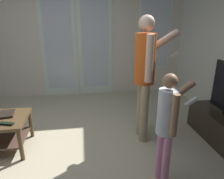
{
  "coord_description": "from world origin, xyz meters",
  "views": [
    {
      "loc": [
        0.51,
        -2.15,
        1.62
      ],
      "look_at": [
        0.84,
        0.14,
        0.82
      ],
      "focal_mm": 33.13,
      "sensor_mm": 36.0,
      "label": 1
    }
  ],
  "objects_px": {
    "person_adult": "(146,69)",
    "laptop_closed": "(0,115)",
    "dvd_remote_slim": "(7,124)",
    "person_child": "(167,121)"
  },
  "relations": [
    {
      "from": "person_child",
      "to": "dvd_remote_slim",
      "type": "relative_size",
      "value": 6.87
    },
    {
      "from": "person_child",
      "to": "dvd_remote_slim",
      "type": "height_order",
      "value": "person_child"
    },
    {
      "from": "person_child",
      "to": "dvd_remote_slim",
      "type": "bearing_deg",
      "value": 158.87
    },
    {
      "from": "laptop_closed",
      "to": "person_child",
      "type": "bearing_deg",
      "value": -35.53
    },
    {
      "from": "person_adult",
      "to": "dvd_remote_slim",
      "type": "height_order",
      "value": "person_adult"
    },
    {
      "from": "person_adult",
      "to": "laptop_closed",
      "type": "bearing_deg",
      "value": 178.29
    },
    {
      "from": "person_adult",
      "to": "laptop_closed",
      "type": "xyz_separation_m",
      "value": [
        -1.88,
        0.06,
        -0.55
      ]
    },
    {
      "from": "person_adult",
      "to": "dvd_remote_slim",
      "type": "xyz_separation_m",
      "value": [
        -1.72,
        -0.2,
        -0.55
      ]
    },
    {
      "from": "dvd_remote_slim",
      "to": "person_adult",
      "type": "bearing_deg",
      "value": 23.43
    },
    {
      "from": "laptop_closed",
      "to": "dvd_remote_slim",
      "type": "distance_m",
      "value": 0.3
    }
  ]
}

